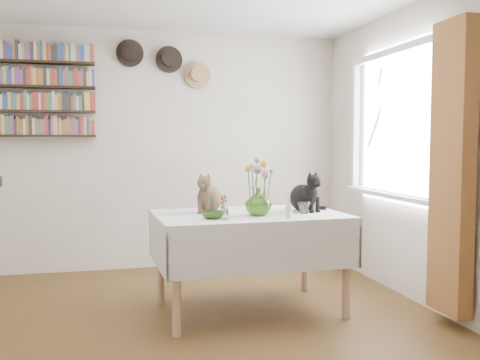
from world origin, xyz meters
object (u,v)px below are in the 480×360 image
object	(u,v)px
dining_table	(249,238)
black_cat	(303,191)
flower_vase	(258,202)
bookshelf_unit	(43,91)
tabby_cat	(209,192)

from	to	relation	value
dining_table	black_cat	xyz separation A→B (m)	(0.46, 0.05, 0.36)
flower_vase	bookshelf_unit	bearing A→B (deg)	134.83
black_cat	flower_vase	distance (m)	0.46
dining_table	bookshelf_unit	bearing A→B (deg)	136.33
dining_table	black_cat	bearing A→B (deg)	6.26
black_cat	flower_vase	size ratio (longest dim) A/B	1.58
bookshelf_unit	flower_vase	bearing A→B (deg)	-45.17
black_cat	bookshelf_unit	world-z (taller)	bookshelf_unit
dining_table	bookshelf_unit	size ratio (longest dim) A/B	1.49
dining_table	bookshelf_unit	distance (m)	2.64
flower_vase	dining_table	bearing A→B (deg)	106.94
tabby_cat	bookshelf_unit	bearing A→B (deg)	165.27
dining_table	flower_vase	size ratio (longest dim) A/B	7.12
flower_vase	tabby_cat	bearing A→B (deg)	136.87
black_cat	bookshelf_unit	xyz separation A→B (m)	(-2.14, 1.55, 0.90)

